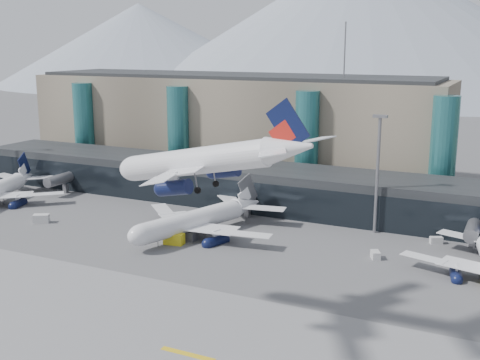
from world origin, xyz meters
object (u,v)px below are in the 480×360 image
(veh_g, at_px, (375,255))
(veh_d, at_px, (436,240))
(veh_h, at_px, (174,239))
(hero_jet, at_px, (215,153))
(veh_a, at_px, (41,219))
(veh_c, at_px, (188,235))
(lightmast_mid, at_px, (378,167))
(jet_parked_mid, at_px, (205,212))
(veh_b, at_px, (204,213))

(veh_g, bearing_deg, veh_d, 121.13)
(veh_h, bearing_deg, hero_jet, -55.83)
(veh_a, height_order, veh_c, veh_c)
(lightmast_mid, distance_m, veh_c, 42.56)
(hero_jet, relative_size, jet_parked_mid, 0.85)
(veh_c, bearing_deg, veh_h, -104.72)
(veh_c, bearing_deg, hero_jet, -48.32)
(veh_d, bearing_deg, veh_g, -149.23)
(jet_parked_mid, relative_size, veh_g, 15.20)
(veh_a, xyz_separation_m, veh_g, (74.55, 9.42, -0.24))
(veh_a, height_order, veh_d, veh_a)
(veh_b, bearing_deg, veh_h, -172.92)
(veh_d, bearing_deg, veh_c, 176.71)
(lightmast_mid, height_order, veh_b, lightmast_mid)
(veh_b, distance_m, veh_d, 52.80)
(lightmast_mid, relative_size, hero_jet, 0.78)
(hero_jet, bearing_deg, veh_g, 75.08)
(hero_jet, height_order, veh_g, hero_jet)
(veh_h, bearing_deg, lightmast_mid, 29.23)
(hero_jet, distance_m, veh_h, 45.53)
(veh_g, xyz_separation_m, veh_h, (-39.16, -9.22, 0.39))
(jet_parked_mid, height_order, veh_a, jet_parked_mid)
(hero_jet, relative_size, veh_b, 12.48)
(jet_parked_mid, distance_m, veh_b, 13.44)
(jet_parked_mid, xyz_separation_m, veh_d, (46.30, 13.85, -3.98))
(hero_jet, bearing_deg, jet_parked_mid, 126.01)
(lightmast_mid, relative_size, veh_c, 7.18)
(jet_parked_mid, bearing_deg, lightmast_mid, -46.05)
(veh_a, relative_size, veh_g, 1.37)
(hero_jet, distance_m, jet_parked_mid, 49.59)
(lightmast_mid, bearing_deg, veh_a, -160.06)
(lightmast_mid, height_order, veh_a, lightmast_mid)
(veh_g, bearing_deg, lightmast_mid, 167.89)
(lightmast_mid, xyz_separation_m, veh_g, (3.96, -16.19, -13.68))
(veh_b, xyz_separation_m, veh_d, (52.73, 2.72, -0.05))
(hero_jet, distance_m, veh_c, 47.24)
(lightmast_mid, xyz_separation_m, veh_h, (-35.21, -25.41, -13.29))
(lightmast_mid, xyz_separation_m, veh_c, (-33.92, -21.92, -13.43))
(veh_g, bearing_deg, veh_b, -130.62)
(lightmast_mid, distance_m, veh_h, 45.41)
(veh_d, bearing_deg, veh_h, 179.60)
(jet_parked_mid, bearing_deg, veh_h, -173.89)
(hero_jet, bearing_deg, veh_d, 71.33)
(veh_b, bearing_deg, hero_jet, -154.21)
(lightmast_mid, bearing_deg, jet_parked_mid, -154.44)
(veh_a, bearing_deg, veh_g, -23.02)
(lightmast_mid, distance_m, veh_d, 19.12)
(veh_a, relative_size, veh_c, 0.98)
(hero_jet, distance_m, veh_a, 71.38)
(veh_c, bearing_deg, veh_d, 28.47)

